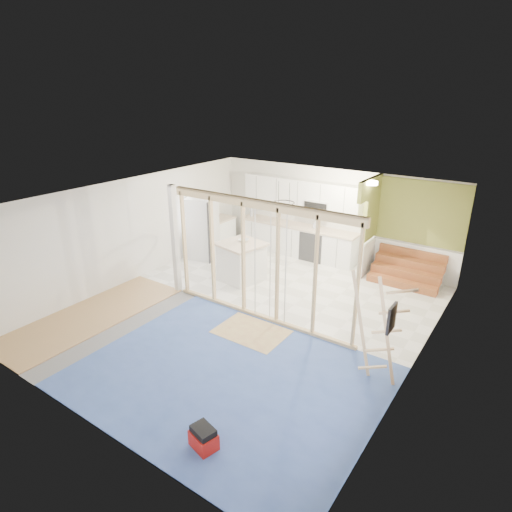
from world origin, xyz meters
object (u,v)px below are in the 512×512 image
Objects in this scene: fridge at (203,228)px; ladder at (377,330)px; island at (242,262)px; toolbox at (204,438)px.

fridge is 0.92× the size of ladder.
ladder is (6.07, -2.71, 0.10)m from fridge.
fridge reaches higher than island.
island is at bearing 135.82° from toolbox.
ladder reaches higher than fridge.
fridge is 6.65m from ladder.
ladder reaches higher than toolbox.
toolbox is at bearing -47.21° from island.
island is 5.56m from toolbox.
fridge reaches higher than toolbox.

